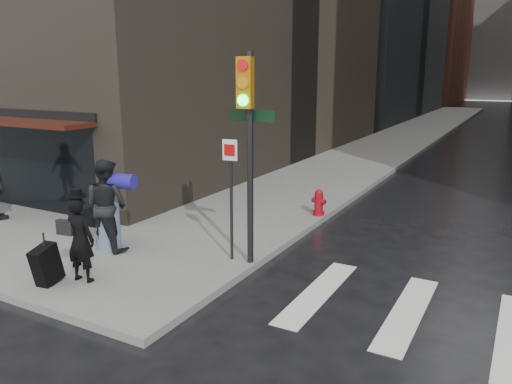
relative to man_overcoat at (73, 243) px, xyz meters
The scene contains 7 objects.
ground 1.42m from the man_overcoat, 64.21° to the left, with size 140.00×140.00×0.00m, color black.
sidewalk_left 28.02m from the man_overcoat, 89.01° to the left, with size 4.00×50.00×0.15m, color slate.
bldg_left_far 65.36m from the man_overcoat, 101.24° to the left, with size 22.00×20.00×26.00m, color brown.
man_overcoat is the anchor object (origin of this frame).
man_jeans 1.75m from the man_overcoat, 114.45° to the left, with size 1.43×0.79×1.99m.
traffic_light 3.79m from the man_overcoat, 44.47° to the left, with size 1.03×0.51×4.14m.
fire_hydrant 6.67m from the man_overcoat, 69.93° to the left, with size 0.41×0.31×0.71m.
Camera 1 is at (6.54, -6.91, 3.91)m, focal length 35.00 mm.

